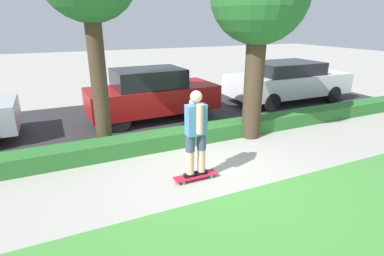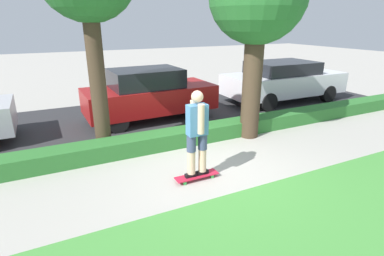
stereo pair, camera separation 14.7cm
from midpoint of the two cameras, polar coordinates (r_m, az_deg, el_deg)
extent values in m
plane|color=#ADA89E|center=(6.50, 3.28, -7.87)|extent=(60.00, 60.00, 0.00)
cube|color=#2D2D30|center=(10.10, -8.38, 2.15)|extent=(18.61, 5.00, 0.01)
cube|color=#2D702D|center=(7.73, -2.47, -1.65)|extent=(18.61, 0.60, 0.39)
cube|color=red|center=(6.07, 0.21, -9.06)|extent=(0.90, 0.24, 0.02)
cylinder|color=green|center=(6.15, 3.18, -9.18)|extent=(0.07, 0.04, 0.07)
cylinder|color=green|center=(6.29, 2.38, -8.48)|extent=(0.07, 0.04, 0.07)
cylinder|color=green|center=(5.91, -2.11, -10.44)|extent=(0.07, 0.04, 0.07)
cylinder|color=green|center=(6.05, -2.81, -9.67)|extent=(0.07, 0.04, 0.07)
cube|color=black|center=(6.00, -0.84, -8.92)|extent=(0.26, 0.09, 0.07)
cylinder|color=beige|center=(5.81, -0.87, -5.15)|extent=(0.16, 0.16, 0.80)
cylinder|color=#3D4766|center=(5.71, -0.88, -2.96)|extent=(0.18, 0.18, 0.32)
cube|color=black|center=(6.10, 1.25, -8.44)|extent=(0.26, 0.09, 0.07)
cylinder|color=beige|center=(5.91, 1.28, -4.71)|extent=(0.16, 0.16, 0.80)
cylinder|color=#3D4766|center=(5.81, 1.30, -2.55)|extent=(0.18, 0.18, 0.32)
cube|color=#4C84B7|center=(5.60, 0.23, 1.56)|extent=(0.38, 0.21, 0.59)
cylinder|color=beige|center=(5.45, 0.97, 1.69)|extent=(0.13, 0.13, 0.56)
cylinder|color=beige|center=(5.72, -0.48, 2.57)|extent=(0.13, 0.13, 0.56)
sphere|color=beige|center=(5.48, 0.23, 5.98)|extent=(0.23, 0.23, 0.23)
cylinder|color=#423323|center=(7.28, -18.11, 8.51)|extent=(0.37, 0.37, 3.43)
cylinder|color=#423323|center=(8.05, 10.84, 8.45)|extent=(0.50, 0.50, 2.97)
cube|color=maroon|center=(9.70, -8.35, 5.60)|extent=(4.13, 1.88, 0.76)
cube|color=black|center=(9.53, -9.25, 9.37)|extent=(2.17, 1.60, 0.56)
cylinder|color=black|center=(9.54, 0.48, 3.22)|extent=(0.62, 0.21, 0.62)
cylinder|color=black|center=(10.93, -3.25, 5.33)|extent=(0.62, 0.21, 0.62)
cylinder|color=black|center=(8.76, -14.45, 1.09)|extent=(0.62, 0.21, 0.62)
cylinder|color=black|center=(10.26, -16.34, 3.61)|extent=(0.62, 0.21, 0.62)
cube|color=silver|center=(12.45, 16.71, 8.20)|extent=(4.78, 2.03, 0.77)
cube|color=black|center=(12.25, 16.49, 10.97)|extent=(2.49, 1.77, 0.46)
cylinder|color=black|center=(12.96, 24.15, 5.99)|extent=(0.65, 0.24, 0.65)
cylinder|color=black|center=(14.18, 18.56, 7.72)|extent=(0.65, 0.24, 0.65)
cylinder|color=black|center=(10.90, 13.93, 4.84)|extent=(0.65, 0.24, 0.65)
cylinder|color=black|center=(12.32, 8.52, 6.86)|extent=(0.65, 0.24, 0.65)
camera|label=1|loc=(0.07, 89.36, 0.23)|focal=28.00mm
camera|label=2|loc=(0.07, -90.64, -0.23)|focal=28.00mm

